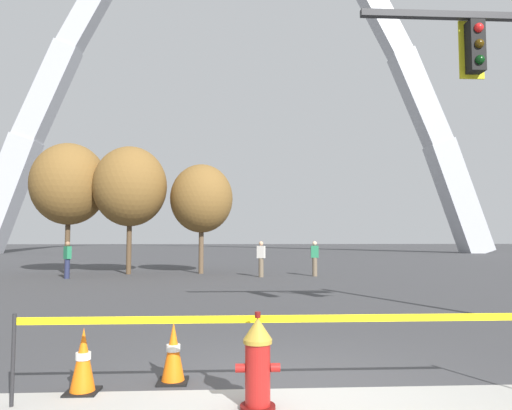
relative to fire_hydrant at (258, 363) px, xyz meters
The scene contains 12 objects.
ground_plane 0.99m from the fire_hydrant, 61.64° to the left, with size 240.00×240.00×0.00m, color #3D3D3F.
fire_hydrant is the anchor object (origin of this frame).
caution_tape_barrier 0.40m from the fire_hydrant, 35.86° to the left, with size 5.70×0.06×0.96m.
traffic_cone_by_hydrant 1.37m from the fire_hydrant, 135.76° to the left, with size 0.36×0.36×0.73m.
traffic_cone_mid_sidewalk 2.05m from the fire_hydrant, 162.65° to the left, with size 0.36×0.36×0.73m.
monument_arch 50.85m from the fire_hydrant, 89.49° to the left, with size 57.27×2.83×45.01m.
tree_far_left 20.61m from the fire_hydrant, 114.09° to the left, with size 3.66×3.66×6.40m.
tree_left_mid 19.12m from the fire_hydrant, 106.06° to the left, with size 3.53×3.53×6.18m.
tree_center_left 18.60m from the fire_hydrant, 95.45° to the left, with size 3.07×3.07×5.37m.
pedestrian_walking_left 17.31m from the fire_hydrant, 114.93° to the left, with size 0.38×0.38×1.59m.
pedestrian_standing_center 16.73m from the fire_hydrant, 77.81° to the left, with size 0.35×0.23×1.59m.
pedestrian_walking_right 16.07m from the fire_hydrant, 86.20° to the left, with size 0.39×0.33×1.59m.
Camera 1 is at (-0.69, -5.68, 1.76)m, focal length 32.89 mm.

